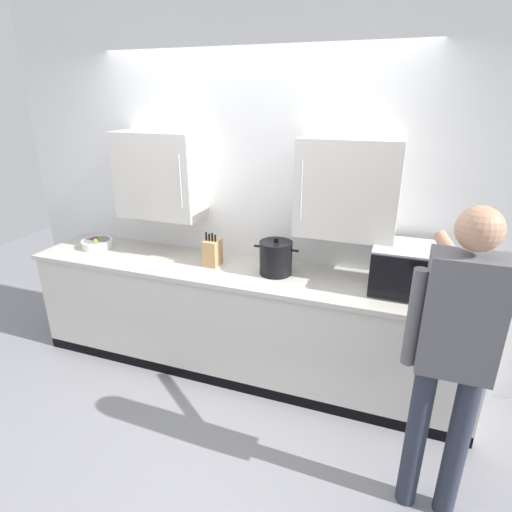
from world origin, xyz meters
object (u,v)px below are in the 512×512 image
Objects in this scene: fruit_bowl at (97,243)px; person_figure at (454,347)px; thermos_flask at (472,280)px; stock_pot at (276,258)px; knife_block at (213,252)px; microwave_oven at (407,269)px.

person_figure is (2.81, -0.85, 0.10)m from fruit_bowl.
thermos_flask is 0.82× the size of stock_pot.
thermos_flask is 1.32m from stock_pot.
knife_block is at bearing -179.17° from thermos_flask.
person_figure is at bearing -16.88° from fruit_bowl.
person_figure is at bearing -101.06° from thermos_flask.
fruit_bowl is at bearing -179.93° from microwave_oven.
person_figure reaches higher than knife_block.
thermos_flask reaches higher than fruit_bowl.
fruit_bowl is at bearing 179.63° from stock_pot.
microwave_oven is 1.81× the size of thermos_flask.
microwave_oven is 1.48× the size of stock_pot.
knife_block is 1.03× the size of fruit_bowl.
person_figure reaches higher than microwave_oven.
thermos_flask reaches higher than knife_block.
stock_pot is at bearing 143.92° from person_figure.
thermos_flask is (2.98, 0.01, 0.10)m from fruit_bowl.
microwave_oven reaches higher than thermos_flask.
microwave_oven is 0.93m from stock_pot.
stock_pot is 1.43m from person_figure.
stock_pot reaches higher than knife_block.
microwave_oven is at bearing 0.88° from stock_pot.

